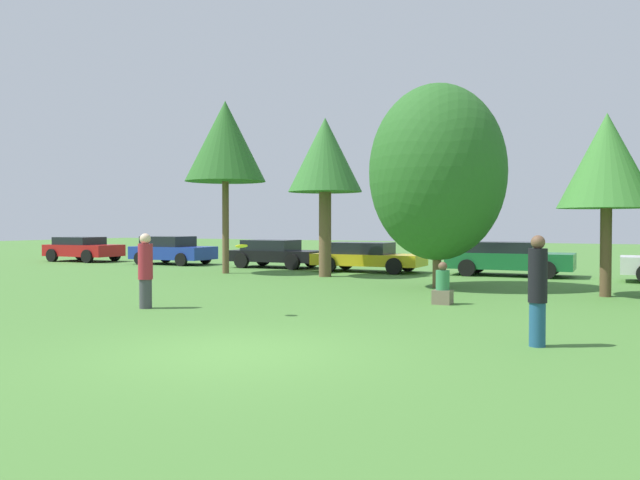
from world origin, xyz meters
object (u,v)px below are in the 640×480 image
at_px(person_thrower, 145,270).
at_px(parked_car_yellow, 366,256).
at_px(parked_car_blue, 172,250).
at_px(frisbee, 242,246).
at_px(bystander_sitting, 443,287).
at_px(tree_3, 607,162).
at_px(parked_car_red, 83,248).
at_px(tree_1, 325,157).
at_px(parked_car_green, 508,258).
at_px(tree_0, 225,142).
at_px(tree_2, 437,172).
at_px(parked_car_black, 275,253).
at_px(person_catcher, 538,289).

distance_m(person_thrower, parked_car_yellow, 12.62).
bearing_deg(parked_car_blue, parked_car_yellow, -3.53).
height_order(person_thrower, frisbee, person_thrower).
xyz_separation_m(bystander_sitting, tree_3, (3.34, 3.52, 3.13)).
relative_size(person_thrower, parked_car_red, 0.44).
bearing_deg(tree_1, tree_3, -14.29).
relative_size(person_thrower, parked_car_green, 0.37).
bearing_deg(tree_0, tree_2, -10.99).
xyz_separation_m(tree_0, tree_1, (4.13, 0.38, -0.76)).
height_order(parked_car_yellow, parked_car_green, parked_car_green).
height_order(frisbee, tree_2, tree_2).
xyz_separation_m(frisbee, parked_car_blue, (-12.76, 12.88, -0.77)).
relative_size(tree_2, parked_car_yellow, 1.37).
bearing_deg(parked_car_black, parked_car_yellow, -8.18).
bearing_deg(tree_0, frisbee, -52.76).
bearing_deg(bystander_sitting, tree_2, 109.01).
bearing_deg(parked_car_blue, tree_3, -18.23).
relative_size(person_catcher, parked_car_black, 0.43).
relative_size(person_catcher, bystander_sitting, 1.72).
bearing_deg(person_catcher, person_thrower, -0.00).
bearing_deg(frisbee, parked_car_black, 118.67).
bearing_deg(tree_0, person_thrower, -64.27).
height_order(person_catcher, bystander_sitting, person_catcher).
relative_size(frisbee, bystander_sitting, 0.26).
xyz_separation_m(tree_1, parked_car_black, (-4.14, 3.32, -3.69)).
height_order(frisbee, tree_1, tree_1).
bearing_deg(frisbee, parked_car_blue, 134.75).
height_order(person_catcher, parked_car_green, person_catcher).
relative_size(bystander_sitting, parked_car_green, 0.22).
distance_m(bystander_sitting, tree_3, 5.78).
relative_size(parked_car_red, parked_car_blue, 1.00).
height_order(frisbee, bystander_sitting, frisbee).
distance_m(tree_1, parked_car_red, 16.06).
relative_size(person_thrower, bystander_sitting, 1.68).
relative_size(tree_0, parked_car_green, 1.47).
relative_size(person_catcher, parked_car_yellow, 0.39).
height_order(tree_0, parked_car_blue, tree_0).
relative_size(tree_1, parked_car_blue, 1.48).
xyz_separation_m(person_thrower, bystander_sitting, (5.76, 3.83, -0.46)).
xyz_separation_m(person_catcher, frisbee, (-5.98, 0.65, 0.56)).
relative_size(person_thrower, tree_0, 0.25).
height_order(person_catcher, tree_3, tree_3).
relative_size(frisbee, tree_0, 0.04).
bearing_deg(tree_2, parked_car_green, 80.07).
bearing_deg(parked_car_red, tree_3, -14.28).
xyz_separation_m(frisbee, tree_0, (-7.17, 9.43, 3.63)).
xyz_separation_m(frisbee, parked_car_green, (2.78, 13.29, -0.79)).
bearing_deg(tree_1, parked_car_blue, 162.50).
height_order(bystander_sitting, parked_car_red, parked_car_red).
bearing_deg(person_catcher, bystander_sitting, -53.08).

